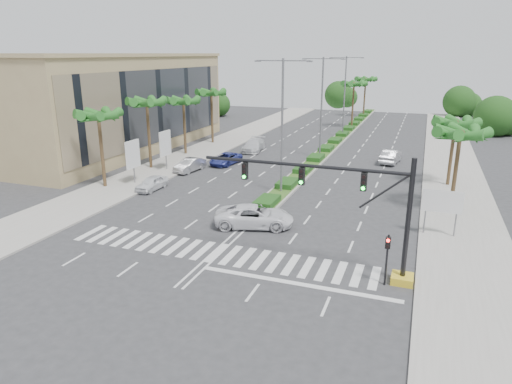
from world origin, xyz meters
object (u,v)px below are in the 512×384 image
car_parked_c (226,159)px  car_parked_d (254,145)px  car_parked_a (152,183)px  car_right (391,156)px  car_crossing (254,216)px  car_parked_b (190,165)px

car_parked_c → car_parked_d: car_parked_d is taller
car_parked_a → car_right: size_ratio=0.79×
car_parked_a → car_crossing: car_crossing is taller
car_crossing → car_right: 26.11m
car_parked_b → car_crossing: 18.06m
car_parked_a → car_parked_b: bearing=92.6°
car_parked_a → car_parked_d: size_ratio=0.70×
car_parked_a → car_right: bearing=46.2°
car_parked_b → car_parked_c: size_ratio=0.91×
car_parked_b → car_parked_d: 12.89m
car_parked_b → car_parked_d: size_ratio=0.78×
car_parked_b → car_crossing: car_crossing is taller
car_parked_c → car_right: (17.95, 7.42, 0.14)m
car_parked_b → car_parked_d: (2.76, 12.59, 0.09)m
car_parked_d → car_right: car_right is taller
car_crossing → car_right: (7.87, 24.89, -0.01)m
car_parked_d → car_right: 17.56m
car_parked_b → car_parked_d: car_parked_d is taller
car_parked_a → car_parked_c: car_parked_c is taller
car_parked_c → car_crossing: size_ratio=0.82×
car_right → car_parked_b: bearing=38.1°
car_parked_b → car_parked_d: bearing=85.0°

